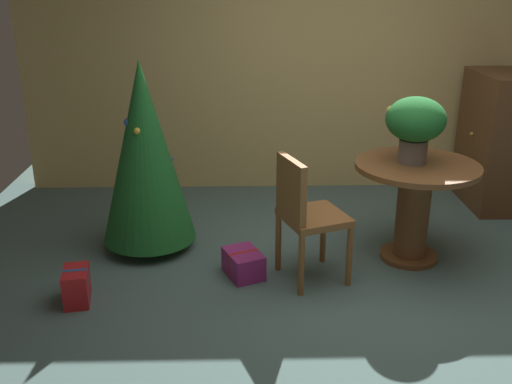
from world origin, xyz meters
TOP-DOWN VIEW (x-y plane):
  - ground_plane at (0.00, 0.00)m, footprint 6.60×6.60m
  - back_wall_panel at (0.00, 2.20)m, footprint 6.00×0.10m
  - round_dining_table at (0.44, 0.48)m, footprint 0.92×0.92m
  - flower_vase at (0.40, 0.52)m, footprint 0.43×0.43m
  - wooden_chair_left at (-0.42, 0.17)m, footprint 0.54×0.55m
  - holiday_tree at (-1.60, 0.73)m, footprint 0.73×0.73m
  - gift_box_red at (-1.97, -0.11)m, footprint 0.20×0.28m
  - gift_box_purple at (-0.85, 0.24)m, footprint 0.33×0.38m
  - wooden_cabinet at (1.55, 1.62)m, footprint 0.55×0.81m

SIDE VIEW (x-z plane):
  - ground_plane at x=0.00m, z-range 0.00..0.00m
  - gift_box_purple at x=-0.85m, z-range 0.00..0.19m
  - gift_box_red at x=-1.97m, z-range 0.00..0.24m
  - round_dining_table at x=0.44m, z-range 0.12..0.89m
  - wooden_chair_left at x=-0.42m, z-range 0.07..0.99m
  - wooden_cabinet at x=1.55m, z-range 0.00..1.25m
  - holiday_tree at x=-1.60m, z-range 0.04..1.55m
  - flower_vase at x=0.40m, z-range 0.83..1.32m
  - back_wall_panel at x=0.00m, z-range 0.00..2.60m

